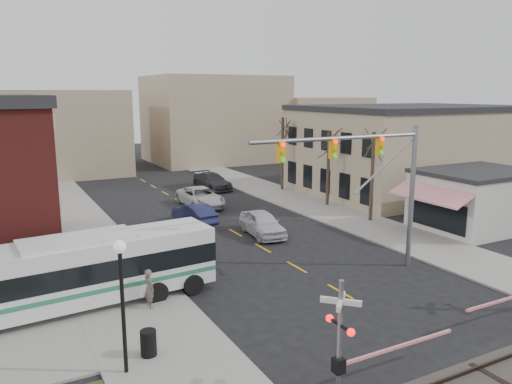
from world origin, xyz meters
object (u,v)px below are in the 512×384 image
(street_lamp, at_px, (121,281))
(car_a, at_px, (262,223))
(car_c, at_px, (200,197))
(car_d, at_px, (212,181))
(traffic_signal_mast, at_px, (374,170))
(rr_crossing_west, at_px, (350,338))
(car_b, at_px, (194,214))
(transit_bus, at_px, (80,271))
(pedestrian_near, at_px, (149,288))
(trash_bin, at_px, (148,343))
(pedestrian_far, at_px, (99,277))

(street_lamp, distance_m, car_a, 18.35)
(car_c, height_order, car_d, car_c)
(traffic_signal_mast, relative_size, rr_crossing_west, 1.84)
(traffic_signal_mast, distance_m, car_b, 16.03)
(rr_crossing_west, relative_size, car_b, 1.20)
(transit_bus, distance_m, car_b, 15.53)
(transit_bus, height_order, pedestrian_near, transit_bus)
(traffic_signal_mast, xyz_separation_m, car_d, (2.02, 26.60, -4.94))
(car_d, bearing_deg, pedestrian_near, -123.46)
(car_b, height_order, pedestrian_near, pedestrian_near)
(street_lamp, distance_m, car_b, 20.82)
(trash_bin, distance_m, car_c, 25.33)
(trash_bin, relative_size, car_d, 0.18)
(trash_bin, distance_m, pedestrian_far, 7.16)
(rr_crossing_west, distance_m, car_d, 36.26)
(street_lamp, xyz_separation_m, car_c, (12.15, 23.49, -2.68))
(transit_bus, relative_size, traffic_signal_mast, 1.22)
(rr_crossing_west, height_order, car_b, rr_crossing_west)
(trash_bin, distance_m, car_d, 33.27)
(car_c, bearing_deg, transit_bus, -126.97)
(pedestrian_near, bearing_deg, car_c, -36.10)
(car_c, bearing_deg, car_d, 59.16)
(rr_crossing_west, bearing_deg, pedestrian_near, 112.88)
(car_c, xyz_separation_m, pedestrian_near, (-9.89, -18.63, 0.21))
(transit_bus, height_order, car_c, transit_bus)
(transit_bus, distance_m, rr_crossing_west, 12.81)
(car_b, relative_size, car_c, 0.79)
(street_lamp, height_order, pedestrian_far, street_lamp)
(car_b, bearing_deg, car_a, 112.77)
(transit_bus, height_order, car_d, transit_bus)
(pedestrian_near, bearing_deg, rr_crossing_west, -165.25)
(transit_bus, relative_size, car_a, 2.54)
(street_lamp, xyz_separation_m, car_d, (16.17, 30.36, -2.68))
(rr_crossing_west, relative_size, pedestrian_near, 3.07)
(car_b, xyz_separation_m, car_c, (2.57, 5.20, 0.05))
(rr_crossing_west, xyz_separation_m, car_a, (6.38, 17.58, -1.12))
(car_a, distance_m, pedestrian_near, 13.20)
(trash_bin, xyz_separation_m, pedestrian_near, (1.24, 4.13, 0.42))
(trash_bin, height_order, car_c, car_c)
(car_c, distance_m, car_d, 7.96)
(traffic_signal_mast, distance_m, trash_bin, 14.42)
(car_c, distance_m, pedestrian_near, 21.09)
(trash_bin, bearing_deg, pedestrian_near, 73.25)
(transit_bus, relative_size, car_d, 2.25)
(rr_crossing_west, distance_m, pedestrian_far, 13.63)
(trash_bin, distance_m, car_b, 19.53)
(car_a, height_order, car_b, car_a)
(traffic_signal_mast, bearing_deg, street_lamp, -165.12)
(car_d, bearing_deg, pedestrian_far, -129.58)
(rr_crossing_west, bearing_deg, car_b, 81.58)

